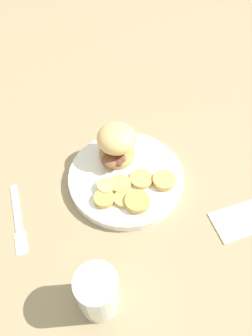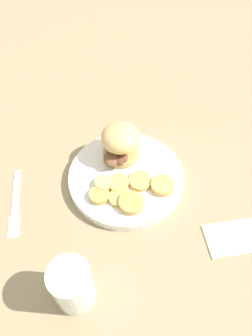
% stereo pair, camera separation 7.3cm
% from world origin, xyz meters
% --- Properties ---
extents(ground_plane, '(4.00, 4.00, 0.00)m').
position_xyz_m(ground_plane, '(0.00, 0.00, 0.00)').
color(ground_plane, '#937F5B').
extents(dinner_plate, '(0.27, 0.27, 0.02)m').
position_xyz_m(dinner_plate, '(0.00, 0.00, 0.01)').
color(dinner_plate, white).
rests_on(dinner_plate, ground_plane).
extents(sandwich, '(0.11, 0.09, 0.09)m').
position_xyz_m(sandwich, '(-0.02, -0.05, 0.07)').
color(sandwich, tan).
rests_on(sandwich, dinner_plate).
extents(potato_round_0, '(0.04, 0.04, 0.01)m').
position_xyz_m(potato_round_0, '(0.06, -0.01, 0.03)').
color(potato_round_0, '#DBB766').
rests_on(potato_round_0, dinner_plate).
extents(potato_round_1, '(0.05, 0.05, 0.01)m').
position_xyz_m(potato_round_1, '(-0.01, 0.04, 0.03)').
color(potato_round_1, tan).
rests_on(potato_round_1, dinner_plate).
extents(potato_round_2, '(0.05, 0.05, 0.02)m').
position_xyz_m(potato_round_2, '(0.04, 0.07, 0.03)').
color(potato_round_2, tan).
rests_on(potato_round_2, dinner_plate).
extents(potato_round_3, '(0.04, 0.04, 0.01)m').
position_xyz_m(potato_round_3, '(0.08, 0.01, 0.03)').
color(potato_round_3, tan).
rests_on(potato_round_3, dinner_plate).
extents(potato_round_4, '(0.05, 0.05, 0.01)m').
position_xyz_m(potato_round_4, '(-0.04, 0.08, 0.03)').
color(potato_round_4, tan).
rests_on(potato_round_4, dinner_plate).
extents(potato_round_5, '(0.04, 0.04, 0.01)m').
position_xyz_m(potato_round_5, '(0.05, 0.04, 0.03)').
color(potato_round_5, tan).
rests_on(potato_round_5, dinner_plate).
extents(potato_round_6, '(0.05, 0.05, 0.01)m').
position_xyz_m(potato_round_6, '(0.03, 0.01, 0.03)').
color(potato_round_6, tan).
rests_on(potato_round_6, dinner_plate).
extents(fork, '(0.10, 0.16, 0.00)m').
position_xyz_m(fork, '(0.24, -0.10, 0.00)').
color(fork, silver).
rests_on(fork, ground_plane).
extents(drinking_glass, '(0.07, 0.07, 0.11)m').
position_xyz_m(drinking_glass, '(0.23, 0.15, 0.06)').
color(drinking_glass, silver).
rests_on(drinking_glass, ground_plane).
extents(napkin, '(0.14, 0.12, 0.01)m').
position_xyz_m(napkin, '(-0.09, 0.25, 0.00)').
color(napkin, beige).
rests_on(napkin, ground_plane).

